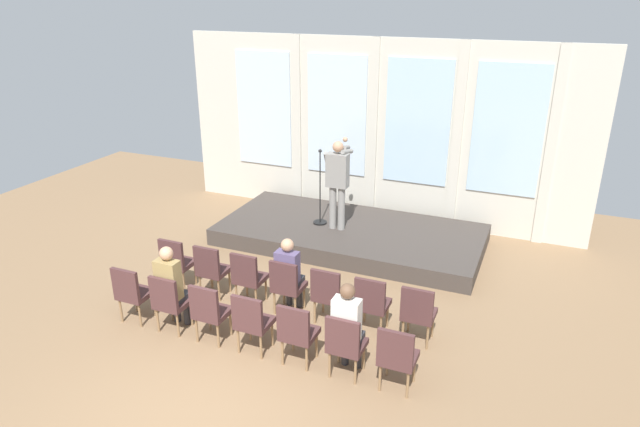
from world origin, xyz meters
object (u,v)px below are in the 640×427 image
(chair_r1_c2, at_px, (209,309))
(mic_stand, at_px, (320,208))
(chair_r1_c0, at_px, (132,291))
(chair_r0_c0, at_px, (176,260))
(chair_r0_c1, at_px, (211,268))
(chair_r0_c5, at_px, (372,301))
(audience_r1_c5, at_px, (348,325))
(audience_r0_c3, at_px, (289,271))
(chair_r1_c5, at_px, (345,342))
(chair_r0_c6, at_px, (418,311))
(speaker, at_px, (338,179))
(chair_r1_c1, at_px, (169,300))
(chair_r1_c6, at_px, (397,355))
(chair_r1_c3, at_px, (252,320))
(chair_r1_c4, at_px, (297,331))
(chair_r0_c3, at_px, (287,283))
(chair_r0_c2, at_px, (248,275))
(chair_r0_c4, at_px, (328,292))
(audience_r1_c1, at_px, (171,284))

(chair_r1_c2, bearing_deg, mic_stand, 89.30)
(mic_stand, bearing_deg, chair_r1_c0, -109.74)
(chair_r0_c0, height_order, chair_r0_c1, same)
(chair_r0_c5, xyz_separation_m, audience_r1_c5, (0.00, -1.03, 0.22))
(chair_r0_c0, distance_m, chair_r1_c0, 1.11)
(audience_r0_c3, height_order, chair_r1_c5, audience_r0_c3)
(audience_r0_c3, bearing_deg, chair_r0_c6, -2.33)
(speaker, bearing_deg, chair_r1_c1, -106.50)
(audience_r0_c3, xyz_separation_m, audience_r1_c5, (1.38, -1.12, 0.05))
(chair_r1_c6, bearing_deg, chair_r1_c3, 180.00)
(audience_r0_c3, distance_m, chair_r1_c4, 1.39)
(chair_r0_c3, bearing_deg, chair_r0_c2, 180.00)
(speaker, height_order, chair_r1_c5, speaker)
(chair_r0_c4, bearing_deg, audience_r1_c5, -56.31)
(mic_stand, height_order, chair_r0_c3, mic_stand)
(chair_r1_c4, height_order, chair_r1_c5, same)
(chair_r0_c2, bearing_deg, chair_r1_c2, -90.00)
(chair_r0_c2, bearing_deg, chair_r1_c4, -38.91)
(chair_r1_c1, height_order, audience_r1_c5, audience_r1_c5)
(mic_stand, bearing_deg, chair_r1_c5, -63.08)
(chair_r0_c3, distance_m, chair_r1_c6, 2.35)
(mic_stand, distance_m, chair_r0_c4, 3.16)
(mic_stand, height_order, chair_r0_c2, mic_stand)
(chair_r0_c3, xyz_separation_m, chair_r1_c5, (1.38, -1.11, 0.00))
(speaker, height_order, audience_r1_c1, speaker)
(audience_r1_c5, bearing_deg, audience_r1_c1, -179.99)
(audience_r1_c5, bearing_deg, chair_r1_c1, -178.36)
(chair_r1_c2, bearing_deg, chair_r1_c4, 0.00)
(chair_r0_c2, xyz_separation_m, chair_r1_c2, (0.00, -1.11, 0.00))
(chair_r1_c4, bearing_deg, audience_r0_c3, 119.94)
(chair_r0_c3, distance_m, chair_r1_c2, 1.31)
(speaker, distance_m, chair_r0_c5, 3.31)
(chair_r0_c2, bearing_deg, speaker, 80.58)
(chair_r0_c6, relative_size, chair_r1_c2, 1.00)
(chair_r1_c4, bearing_deg, chair_r1_c6, 0.00)
(chair_r0_c4, distance_m, audience_r1_c1, 2.33)
(chair_r0_c5, xyz_separation_m, chair_r1_c0, (-3.45, -1.11, 0.00))
(chair_r0_c6, relative_size, chair_r1_c6, 1.00)
(chair_r1_c6, bearing_deg, audience_r0_c3, 149.94)
(speaker, bearing_deg, chair_r0_c4, -71.55)
(audience_r0_c3, bearing_deg, chair_r0_c1, -176.51)
(speaker, distance_m, chair_r0_c0, 3.42)
(chair_r0_c6, bearing_deg, chair_r0_c0, 180.00)
(speaker, distance_m, chair_r1_c2, 3.99)
(chair_r0_c6, bearing_deg, chair_r1_c1, -162.10)
(audience_r0_c3, relative_size, chair_r0_c4, 1.35)
(chair_r1_c5, bearing_deg, chair_r1_c4, 180.00)
(chair_r0_c1, bearing_deg, speaker, 67.42)
(mic_stand, relative_size, chair_r0_c6, 1.65)
(chair_r0_c1, height_order, chair_r0_c3, same)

